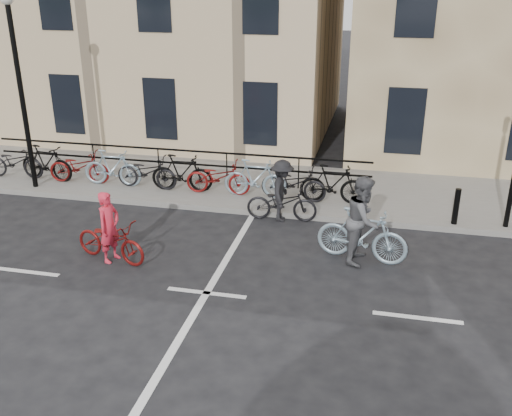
% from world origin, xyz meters
% --- Properties ---
extents(ground, '(120.00, 120.00, 0.00)m').
position_xyz_m(ground, '(0.00, 0.00, 0.00)').
color(ground, black).
rests_on(ground, ground).
extents(sidewalk, '(46.00, 4.00, 0.15)m').
position_xyz_m(sidewalk, '(-4.00, 6.00, 0.07)').
color(sidewalk, slate).
rests_on(sidewalk, ground).
extents(lamp_post, '(0.36, 0.36, 5.28)m').
position_xyz_m(lamp_post, '(-6.50, 4.40, 3.49)').
color(lamp_post, black).
rests_on(lamp_post, sidewalk).
extents(bollard_east, '(0.14, 0.14, 0.90)m').
position_xyz_m(bollard_east, '(5.00, 4.25, 0.60)').
color(bollard_east, black).
rests_on(bollard_east, sidewalk).
extents(parked_bikes, '(11.45, 1.23, 1.05)m').
position_xyz_m(parked_bikes, '(-2.82, 5.04, 0.65)').
color(parked_bikes, black).
rests_on(parked_bikes, sidewalk).
extents(cyclist_pink, '(1.87, 1.03, 1.58)m').
position_xyz_m(cyclist_pink, '(-2.43, 0.90, 0.55)').
color(cyclist_pink, '#660E0D').
rests_on(cyclist_pink, ground).
extents(cyclist_grey, '(2.05, 1.05, 1.92)m').
position_xyz_m(cyclist_grey, '(2.86, 2.10, 0.78)').
color(cyclist_grey, '#89A3B3').
rests_on(cyclist_grey, ground).
extents(cyclist_dark, '(1.81, 1.06, 1.58)m').
position_xyz_m(cyclist_dark, '(0.78, 3.90, 0.62)').
color(cyclist_dark, black).
rests_on(cyclist_dark, ground).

